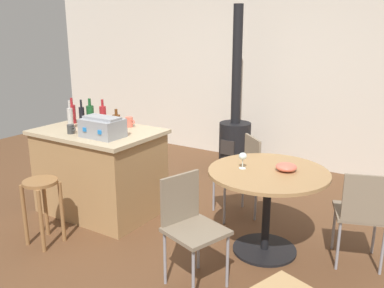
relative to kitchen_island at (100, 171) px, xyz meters
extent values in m
plane|color=brown|center=(0.70, 0.03, -0.46)|extent=(8.80, 8.80, 0.00)
cube|color=beige|center=(0.70, 2.67, 0.89)|extent=(8.00, 0.10, 2.70)
cube|color=#A37A4C|center=(0.00, 0.00, -0.02)|extent=(1.20, 0.82, 0.87)
cube|color=tan|center=(0.00, 0.00, 0.43)|extent=(1.26, 0.88, 0.04)
cylinder|color=olive|center=(0.18, -0.69, -0.16)|extent=(0.04, 0.04, 0.59)
cylinder|color=olive|center=(-0.05, -0.69, -0.16)|extent=(0.04, 0.04, 0.59)
cylinder|color=olive|center=(-0.05, -0.92, -0.16)|extent=(0.04, 0.04, 0.59)
cylinder|color=olive|center=(0.18, -0.92, -0.16)|extent=(0.04, 0.04, 0.59)
cylinder|color=olive|center=(0.07, -0.81, 0.15)|extent=(0.31, 0.31, 0.03)
cylinder|color=black|center=(1.85, 0.14, -0.44)|extent=(0.57, 0.57, 0.02)
cylinder|color=black|center=(1.85, 0.14, -0.09)|extent=(0.07, 0.07, 0.73)
cylinder|color=#A37A4C|center=(1.85, 0.14, 0.29)|extent=(1.03, 1.03, 0.03)
cube|color=#7F705B|center=(1.28, 0.66, -0.01)|extent=(0.56, 0.56, 0.03)
cube|color=#7F705B|center=(1.40, 0.80, 0.19)|extent=(0.28, 0.26, 0.40)
cylinder|color=gray|center=(1.52, 0.67, -0.24)|extent=(0.02, 0.02, 0.43)
cylinder|color=gray|center=(1.26, 0.90, -0.24)|extent=(0.02, 0.02, 0.43)
cylinder|color=gray|center=(1.04, 0.65, -0.24)|extent=(0.02, 0.02, 0.43)
cylinder|color=gray|center=(1.29, 0.42, -0.24)|extent=(0.02, 0.02, 0.43)
cube|color=#7F705B|center=(1.60, -0.63, 0.01)|extent=(0.50, 0.50, 0.03)
cube|color=#7F705B|center=(1.42, -0.57, 0.21)|extent=(0.13, 0.35, 0.40)
cylinder|color=gray|center=(1.49, -0.41, -0.23)|extent=(0.02, 0.02, 0.45)
cylinder|color=gray|center=(1.38, -0.74, -0.23)|extent=(0.02, 0.02, 0.45)
cylinder|color=gray|center=(1.71, -0.84, -0.23)|extent=(0.02, 0.02, 0.45)
cylinder|color=gray|center=(1.81, -0.52, -0.23)|extent=(0.02, 0.02, 0.45)
cube|color=#7F705B|center=(2.57, 0.40, -0.01)|extent=(0.51, 0.51, 0.03)
cube|color=#7F705B|center=(2.63, 0.22, 0.19)|extent=(0.35, 0.14, 0.40)
cylinder|color=gray|center=(2.46, 0.18, -0.24)|extent=(0.02, 0.02, 0.43)
cylinder|color=gray|center=(2.79, 0.30, -0.24)|extent=(0.02, 0.02, 0.43)
cylinder|color=gray|center=(2.67, 0.62, -0.24)|extent=(0.02, 0.02, 0.43)
cylinder|color=gray|center=(2.35, 0.50, -0.24)|extent=(0.02, 0.02, 0.43)
cylinder|color=black|center=(0.59, 2.03, -0.43)|extent=(0.37, 0.37, 0.06)
cylinder|color=black|center=(0.59, 2.03, -0.09)|extent=(0.44, 0.44, 0.61)
cube|color=#2D2826|center=(0.59, 1.81, -0.09)|extent=(0.20, 0.02, 0.20)
cylinder|color=black|center=(0.59, 2.03, 1.00)|extent=(0.13, 0.13, 1.57)
cube|color=gray|center=(0.25, -0.17, 0.54)|extent=(0.39, 0.27, 0.18)
cube|color=gray|center=(0.25, -0.17, 0.64)|extent=(0.37, 0.16, 0.02)
cube|color=blue|center=(0.15, -0.32, 0.54)|extent=(0.04, 0.01, 0.04)
cube|color=blue|center=(0.34, -0.32, 0.54)|extent=(0.04, 0.01, 0.04)
cylinder|color=#194C23|center=(-0.25, 0.15, 0.56)|extent=(0.08, 0.08, 0.21)
cylinder|color=#194C23|center=(-0.25, 0.15, 0.70)|extent=(0.03, 0.03, 0.08)
cylinder|color=maroon|center=(-0.47, 0.09, 0.55)|extent=(0.07, 0.07, 0.20)
cylinder|color=maroon|center=(-0.47, 0.09, 0.70)|extent=(0.03, 0.03, 0.08)
cylinder|color=#B7B2AD|center=(-0.29, -0.10, 0.56)|extent=(0.06, 0.06, 0.22)
cylinder|color=#B7B2AD|center=(-0.29, -0.10, 0.71)|extent=(0.02, 0.02, 0.08)
cylinder|color=maroon|center=(-0.15, 0.24, 0.55)|extent=(0.07, 0.07, 0.20)
cylinder|color=maroon|center=(-0.15, 0.24, 0.69)|extent=(0.03, 0.03, 0.08)
cylinder|color=black|center=(-0.28, 0.05, 0.55)|extent=(0.06, 0.06, 0.21)
cylinder|color=black|center=(-0.28, 0.05, 0.70)|extent=(0.02, 0.02, 0.08)
cylinder|color=#603314|center=(0.14, 0.14, 0.53)|extent=(0.08, 0.08, 0.16)
cylinder|color=#603314|center=(0.14, 0.14, 0.64)|extent=(0.03, 0.03, 0.06)
cylinder|color=#DB6651|center=(0.18, 0.29, 0.51)|extent=(0.08, 0.08, 0.11)
torus|color=#DB6651|center=(0.24, 0.29, 0.51)|extent=(0.05, 0.01, 0.05)
cylinder|color=#383838|center=(-0.12, -0.25, 0.50)|extent=(0.07, 0.07, 0.09)
torus|color=#383838|center=(-0.08, -0.25, 0.50)|extent=(0.05, 0.01, 0.05)
cylinder|color=tan|center=(-0.03, -0.10, 0.50)|extent=(0.07, 0.07, 0.10)
torus|color=tan|center=(0.02, -0.10, 0.51)|extent=(0.05, 0.01, 0.05)
cylinder|color=silver|center=(1.63, 0.08, 0.31)|extent=(0.06, 0.06, 0.00)
cylinder|color=silver|center=(1.63, 0.08, 0.35)|extent=(0.01, 0.01, 0.08)
ellipsoid|color=silver|center=(1.63, 0.08, 0.42)|extent=(0.07, 0.07, 0.06)
ellipsoid|color=#DB6651|center=(1.97, 0.22, 0.34)|extent=(0.18, 0.18, 0.07)
camera|label=1|loc=(3.07, -3.02, 1.48)|focal=38.78mm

